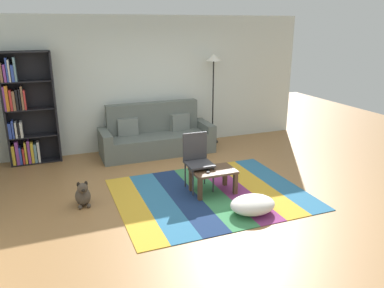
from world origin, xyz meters
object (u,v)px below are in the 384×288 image
(pouf, at_px, (253,205))
(tv_remote, at_px, (208,171))
(bookshelf, at_px, (25,113))
(folding_chair, at_px, (197,156))
(couch, at_px, (156,137))
(coffee_table, at_px, (213,174))
(dog, at_px, (83,195))
(standing_lamp, at_px, (213,69))

(pouf, height_order, tv_remote, tv_remote)
(bookshelf, distance_m, folding_chair, 3.37)
(couch, xyz_separation_m, pouf, (0.50, -3.01, -0.21))
(coffee_table, bearing_deg, dog, 171.09)
(standing_lamp, relative_size, folding_chair, 2.14)
(folding_chair, bearing_deg, dog, -126.25)
(couch, height_order, folding_chair, couch)
(couch, bearing_deg, pouf, -80.59)
(dog, relative_size, tv_remote, 2.65)
(couch, relative_size, bookshelf, 1.09)
(couch, relative_size, coffee_table, 3.37)
(bookshelf, relative_size, coffee_table, 3.10)
(dog, distance_m, tv_remote, 1.88)
(pouf, relative_size, standing_lamp, 0.34)
(coffee_table, xyz_separation_m, pouf, (0.24, -0.81, -0.18))
(dog, height_order, folding_chair, folding_chair)
(standing_lamp, height_order, folding_chair, standing_lamp)
(couch, xyz_separation_m, standing_lamp, (1.35, 0.21, 1.27))
(bookshelf, relative_size, tv_remote, 13.83)
(pouf, bearing_deg, tv_remote, 113.84)
(bookshelf, height_order, tv_remote, bookshelf)
(coffee_table, relative_size, folding_chair, 0.74)
(coffee_table, distance_m, pouf, 0.86)
(coffee_table, distance_m, folding_chair, 0.38)
(folding_chair, bearing_deg, coffee_table, -3.70)
(standing_lamp, bearing_deg, coffee_table, -114.24)
(couch, distance_m, pouf, 3.06)
(coffee_table, height_order, standing_lamp, standing_lamp)
(couch, distance_m, bookshelf, 2.50)
(coffee_table, bearing_deg, couch, 96.84)
(pouf, bearing_deg, coffee_table, 106.19)
(couch, distance_m, coffee_table, 2.22)
(couch, height_order, bookshelf, bookshelf)
(couch, height_order, coffee_table, couch)
(tv_remote, bearing_deg, folding_chair, 128.63)
(coffee_table, height_order, tv_remote, tv_remote)
(coffee_table, xyz_separation_m, folding_chair, (-0.16, 0.27, 0.23))
(dog, bearing_deg, bookshelf, 108.55)
(standing_lamp, distance_m, tv_remote, 2.99)
(coffee_table, relative_size, dog, 1.69)
(bookshelf, bearing_deg, folding_chair, -41.55)
(coffee_table, bearing_deg, pouf, -73.81)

